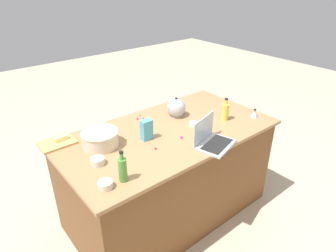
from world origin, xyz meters
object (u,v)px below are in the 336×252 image
bottle_oil (225,111)px  ramekin_medium (105,185)px  laptop (212,139)px  butter_stick_left (61,138)px  ramekin_small (194,124)px  kitchen_timer (255,113)px  ramekin_wide (98,161)px  cutting_board (57,143)px  bottle_olive (123,169)px  mixing_bowl_large (100,138)px  kettle (176,108)px  candy_bag (147,130)px

bottle_oil → ramekin_medium: 1.34m
laptop → butter_stick_left: bearing=-40.9°
ramekin_small → kitchen_timer: 0.61m
ramekin_wide → butter_stick_left: bearing=-79.9°
ramekin_medium → kitchen_timer: 1.59m
cutting_board → kitchen_timer: 1.77m
bottle_olive → cutting_board: bearing=-77.3°
ramekin_medium → kitchen_timer: size_ratio=1.22×
mixing_bowl_large → bottle_olive: bottle_olive is taller
laptop → ramekin_wide: laptop is taller
bottle_olive → kitchen_timer: 1.46m
mixing_bowl_large → kettle: kettle is taller
laptop → bottle_olive: 0.78m
ramekin_wide → kitchen_timer: bearing=171.3°
ramekin_medium → ramekin_small: bearing=-165.5°
butter_stick_left → kitchen_timer: kitchen_timer is taller
bottle_olive → candy_bag: bearing=-141.7°
ramekin_small → ramekin_wide: (0.93, -0.00, 0.01)m
cutting_board → candy_bag: bearing=147.0°
laptop → ramekin_wide: size_ratio=3.65×
kettle → ramekin_medium: kettle is taller
mixing_bowl_large → ramekin_wide: mixing_bowl_large is taller
cutting_board → butter_stick_left: 0.05m
bottle_olive → cutting_board: 0.75m
bottle_olive → ramekin_wide: (0.04, -0.27, -0.07)m
bottle_olive → ramekin_medium: bottle_olive is taller
bottle_oil → kettle: bottle_oil is taller
bottle_olive → ramekin_small: bottle_olive is taller
laptop → mixing_bowl_large: laptop is taller
kettle → candy_bag: size_ratio=1.25×
butter_stick_left → kitchen_timer: size_ratio=1.43×
cutting_board → kitchen_timer: (-1.63, 0.69, 0.03)m
laptop → butter_stick_left: size_ratio=3.26×
butter_stick_left → cutting_board: bearing=0.0°
ramekin_small → cutting_board: bearing=-23.6°
mixing_bowl_large → butter_stick_left: bearing=-48.3°
candy_bag → ramekin_small: bearing=171.0°
mixing_bowl_large → butter_stick_left: 0.33m
kettle → kitchen_timer: bearing=139.2°
ramekin_small → kitchen_timer: bearing=158.3°
bottle_olive → ramekin_medium: size_ratio=2.38×
bottle_olive → kitchen_timer: bearing=-178.3°
laptop → ramekin_small: bearing=-109.3°
butter_stick_left → candy_bag: size_ratio=0.65×
kitchen_timer → bottle_oil: bearing=-27.2°
butter_stick_left → kettle: bearing=168.7°
laptop → cutting_board: size_ratio=1.32×
cutting_board → ramekin_small: 1.15m
kettle → cutting_board: (1.07, -0.21, -0.07)m
ramekin_small → kettle: bearing=-92.9°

